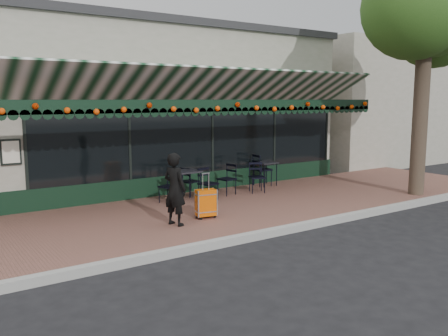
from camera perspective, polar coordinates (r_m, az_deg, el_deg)
ground at (r=9.21m, az=4.72°, el=-8.22°), size 80.00×80.00×0.00m
sidewalk at (r=10.76m, az=-2.00°, el=-5.35°), size 18.00×4.00×0.15m
curb at (r=9.12m, az=5.04°, el=-7.88°), size 18.00×0.16×0.15m
restaurant_building at (r=15.71m, az=-13.54°, el=6.82°), size 12.00×9.60×4.50m
neighbor_building_right at (r=23.78m, az=17.30°, el=7.40°), size 12.00×8.00×4.80m
woman at (r=9.31m, az=-5.92°, el=-2.55°), size 0.50×0.61×1.44m
suitcase at (r=9.89m, az=-2.19°, el=-4.25°), size 0.45×0.30×0.94m
cafe_table_a at (r=13.61m, az=5.01°, el=0.44°), size 0.55×0.55×0.68m
cafe_table_b at (r=11.57m, az=-4.55°, el=-0.67°), size 0.60×0.60×0.74m
chair_a_left at (r=12.27m, az=0.32°, el=-1.37°), size 0.47×0.47×0.81m
chair_a_right at (r=13.57m, az=4.63°, el=-0.21°), size 0.52×0.52×0.92m
chair_a_front at (r=12.59m, az=4.00°, el=-1.15°), size 0.53×0.53×0.80m
chair_b_left at (r=11.41m, az=-6.72°, el=-2.27°), size 0.50×0.50×0.76m
chair_b_right at (r=12.07m, az=-4.14°, el=-1.65°), size 0.47×0.47×0.77m
chair_b_front at (r=11.59m, az=-1.90°, el=-1.94°), size 0.48×0.48×0.81m
street_tree at (r=13.65m, az=23.51°, el=17.47°), size 3.56×3.08×6.55m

